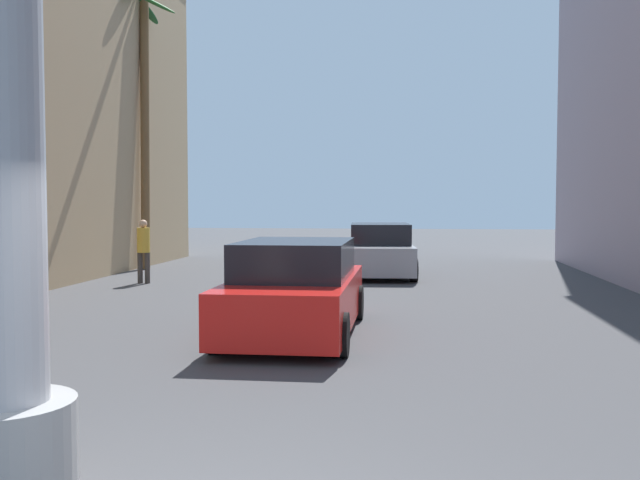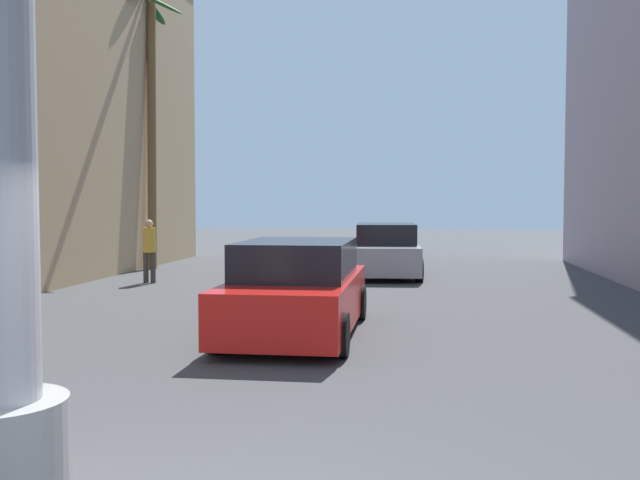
{
  "view_description": "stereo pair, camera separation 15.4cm",
  "coord_description": "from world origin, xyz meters",
  "px_view_note": "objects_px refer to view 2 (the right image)",
  "views": [
    {
      "loc": [
        1.25,
        -4.07,
        2.19
      ],
      "look_at": [
        0.0,
        6.01,
        1.65
      ],
      "focal_mm": 40.0,
      "sensor_mm": 36.0,
      "label": 1
    },
    {
      "loc": [
        1.4,
        -4.05,
        2.19
      ],
      "look_at": [
        0.0,
        6.01,
        1.65
      ],
      "focal_mm": 40.0,
      "sensor_mm": 36.0,
      "label": 2
    }
  ],
  "objects_px": {
    "car_lead": "(297,290)",
    "palm_tree_far_left": "(148,96)",
    "pedestrian_far_left": "(149,246)",
    "car_far": "(386,251)"
  },
  "relations": [
    {
      "from": "car_lead",
      "to": "palm_tree_far_left",
      "type": "distance_m",
      "value": 14.05
    },
    {
      "from": "car_lead",
      "to": "pedestrian_far_left",
      "type": "xyz_separation_m",
      "value": [
        -5.27,
        6.9,
        0.27
      ]
    },
    {
      "from": "car_far",
      "to": "pedestrian_far_left",
      "type": "relative_size",
      "value": 2.77
    },
    {
      "from": "car_lead",
      "to": "pedestrian_far_left",
      "type": "relative_size",
      "value": 2.73
    },
    {
      "from": "car_far",
      "to": "pedestrian_far_left",
      "type": "bearing_deg",
      "value": -155.36
    },
    {
      "from": "car_lead",
      "to": "palm_tree_far_left",
      "type": "height_order",
      "value": "palm_tree_far_left"
    },
    {
      "from": "car_lead",
      "to": "pedestrian_far_left",
      "type": "bearing_deg",
      "value": 127.36
    },
    {
      "from": "car_far",
      "to": "pedestrian_far_left",
      "type": "height_order",
      "value": "pedestrian_far_left"
    },
    {
      "from": "car_far",
      "to": "palm_tree_far_left",
      "type": "bearing_deg",
      "value": 170.03
    },
    {
      "from": "palm_tree_far_left",
      "to": "pedestrian_far_left",
      "type": "bearing_deg",
      "value": -68.85
    }
  ]
}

